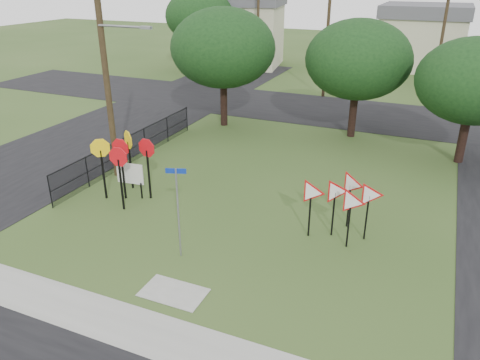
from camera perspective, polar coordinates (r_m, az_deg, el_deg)
name	(u,v)px	position (r m, az deg, el deg)	size (l,w,h in m)	color
ground	(209,254)	(16.70, -3.83, -8.95)	(140.00, 140.00, 0.00)	#2D471A
sidewalk	(140,330)	(13.87, -12.10, -17.43)	(30.00, 1.60, 0.02)	gray
planting_strip	(113,360)	(13.20, -15.25, -20.42)	(30.00, 0.80, 0.02)	#2D471A
street_left	(110,131)	(30.47, -15.55, 5.81)	(8.00, 50.00, 0.02)	black
street_far	(336,112)	(34.27, 11.67, 8.17)	(60.00, 8.00, 0.02)	black
curb_pad	(174,293)	(15.00, -8.11, -13.42)	(2.00, 1.20, 0.02)	gray
street_name_sign	(178,208)	(15.77, -7.56, -3.38)	(0.65, 0.24, 3.30)	gray
stop_sign_cluster	(124,155)	(20.33, -14.01, 2.98)	(2.55, 2.20, 2.76)	black
yield_sign_cluster	(343,195)	(17.26, 12.47, -1.81)	(2.97, 1.69, 2.33)	black
info_board	(130,175)	(20.82, -13.26, 0.63)	(1.24, 0.19, 1.56)	black
utility_pole_main	(106,67)	(22.15, -16.00, 13.08)	(3.55, 0.33, 10.00)	#3A2D1A
far_pole_a	(327,37)	(37.65, 10.59, 16.80)	(1.40, 0.24, 9.00)	#3A2D1A
far_pole_b	(442,39)	(40.67, 23.38, 15.47)	(1.40, 0.24, 8.50)	#3A2D1A
far_pole_c	(258,25)	(45.73, 2.21, 18.37)	(1.40, 0.24, 9.00)	#3A2D1A
fence_run	(132,148)	(24.84, -13.02, 3.88)	(0.05, 11.55, 1.50)	black
house_left	(236,29)	(51.04, -0.47, 17.90)	(10.58, 8.88, 7.20)	beige
house_mid	(423,36)	(52.78, 21.38, 16.00)	(8.40, 8.40, 6.20)	beige
tree_near_left	(223,48)	(29.54, -2.08, 15.78)	(6.40, 6.40, 7.27)	black
tree_near_mid	(358,60)	(28.13, 14.22, 14.03)	(6.00, 6.00, 6.80)	black
tree_near_right	(474,81)	(25.88, 26.67, 10.72)	(5.60, 5.60, 6.33)	black
tree_far_left	(201,16)	(48.19, -4.83, 19.28)	(6.80, 6.80, 7.73)	black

